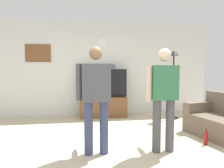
# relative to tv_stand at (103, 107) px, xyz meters

# --- Properties ---
(ground_plane) EXTENTS (8.40, 8.40, 0.00)m
(ground_plane) POSITION_rel_tv_stand_xyz_m (0.04, -2.60, -0.28)
(ground_plane) COLOR beige
(back_wall) EXTENTS (6.40, 0.10, 2.70)m
(back_wall) POSITION_rel_tv_stand_xyz_m (0.04, 0.35, 1.07)
(back_wall) COLOR silver
(back_wall) RESTS_ON ground_plane
(tv_stand) EXTENTS (1.30, 0.44, 0.57)m
(tv_stand) POSITION_rel_tv_stand_xyz_m (0.00, 0.00, 0.00)
(tv_stand) COLOR brown
(tv_stand) RESTS_ON ground_plane
(television) EXTENTS (1.34, 0.07, 0.78)m
(television) POSITION_rel_tv_stand_xyz_m (-0.00, 0.05, 0.67)
(television) COLOR black
(television) RESTS_ON tv_stand
(wall_clock) EXTENTS (0.25, 0.03, 0.25)m
(wall_clock) POSITION_rel_tv_stand_xyz_m (-0.00, 0.29, 1.83)
(wall_clock) COLOR white
(framed_picture) EXTENTS (0.68, 0.04, 0.48)m
(framed_picture) POSITION_rel_tv_stand_xyz_m (-1.78, 0.30, 1.50)
(framed_picture) COLOR brown
(floor_lamp) EXTENTS (0.32, 0.32, 1.86)m
(floor_lamp) POSITION_rel_tv_stand_xyz_m (1.87, -0.44, 1.04)
(floor_lamp) COLOR black
(floor_lamp) RESTS_ON ground_plane
(person_standing_nearer_lamp) EXTENTS (0.63, 0.78, 1.74)m
(person_standing_nearer_lamp) POSITION_rel_tv_stand_xyz_m (-0.41, -2.51, 0.71)
(person_standing_nearer_lamp) COLOR #384266
(person_standing_nearer_lamp) RESTS_ON ground_plane
(person_standing_nearer_couch) EXTENTS (0.60, 0.78, 1.72)m
(person_standing_nearer_couch) POSITION_rel_tv_stand_xyz_m (0.70, -2.59, 0.70)
(person_standing_nearer_couch) COLOR #4C4C51
(person_standing_nearer_couch) RESTS_ON ground_plane
(beverage_bottle) EXTENTS (0.07, 0.07, 0.32)m
(beverage_bottle) POSITION_rel_tv_stand_xyz_m (1.60, -2.42, -0.15)
(beverage_bottle) COLOR maroon
(beverage_bottle) RESTS_ON ground_plane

